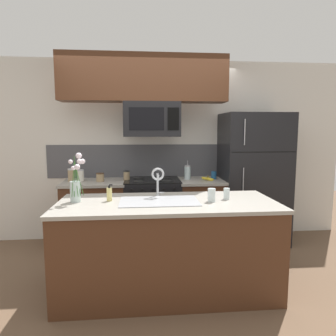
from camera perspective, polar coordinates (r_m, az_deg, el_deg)
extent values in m
plane|color=brown|center=(3.56, -2.35, -19.45)|extent=(10.00, 10.00, 0.00)
cube|color=silver|center=(4.49, 0.58, 3.39)|extent=(5.20, 0.10, 2.60)
cube|color=#4C4C51|center=(4.43, -3.21, 1.38)|extent=(3.00, 0.01, 0.48)
cube|color=#4C2B19|center=(4.29, -13.67, -8.71)|extent=(0.81, 0.62, 0.88)
cube|color=#9E998E|center=(4.19, -13.86, -2.71)|extent=(0.84, 0.65, 0.03)
cube|color=#4C2B19|center=(4.32, 6.21, -8.42)|extent=(0.61, 0.62, 0.88)
cube|color=#9E998E|center=(4.23, 6.29, -2.46)|extent=(0.64, 0.65, 0.03)
cube|color=black|center=(4.24, -2.99, -8.45)|extent=(0.76, 0.62, 0.91)
cube|color=black|center=(4.14, -3.04, -2.30)|extent=(0.76, 0.62, 0.01)
cylinder|color=black|center=(4.00, -5.57, -2.50)|extent=(0.15, 0.15, 0.01)
cylinder|color=black|center=(4.02, -0.36, -2.44)|extent=(0.15, 0.15, 0.01)
cylinder|color=black|center=(4.27, -5.55, -1.89)|extent=(0.15, 0.15, 0.01)
cylinder|color=black|center=(4.28, -0.67, -1.83)|extent=(0.15, 0.15, 0.01)
cylinder|color=black|center=(3.83, -6.94, -4.11)|extent=(0.03, 0.02, 0.03)
cylinder|color=black|center=(3.83, -4.89, -4.09)|extent=(0.03, 0.02, 0.03)
cylinder|color=black|center=(3.83, -2.84, -4.06)|extent=(0.03, 0.02, 0.03)
cylinder|color=black|center=(3.84, -0.80, -4.03)|extent=(0.03, 0.02, 0.03)
cylinder|color=black|center=(3.86, 1.23, -3.99)|extent=(0.03, 0.02, 0.03)
cube|color=black|center=(4.07, -3.10, 9.21)|extent=(0.74, 0.40, 0.45)
cube|color=black|center=(3.86, -4.11, 9.31)|extent=(0.45, 0.00, 0.29)
cube|color=black|center=(3.89, 1.02, 9.32)|extent=(0.15, 0.00, 0.29)
cube|color=#4C2B19|center=(4.09, -4.63, 16.62)|extent=(2.18, 0.34, 0.60)
cube|color=black|center=(4.45, 15.80, -1.90)|extent=(0.90, 0.72, 1.83)
cube|color=black|center=(4.07, 17.81, 2.92)|extent=(0.86, 0.00, 0.01)
cylinder|color=#99999E|center=(3.95, 14.42, 6.64)|extent=(0.01, 0.01, 0.33)
cylinder|color=#99999E|center=(4.04, 14.06, -4.87)|extent=(0.01, 0.01, 0.70)
cylinder|color=#997F5B|center=(4.24, -17.98, -1.41)|extent=(0.08, 0.08, 0.16)
cylinder|color=#B2B2B7|center=(4.23, -18.03, -0.23)|extent=(0.08, 0.08, 0.02)
cylinder|color=silver|center=(4.24, -16.31, -1.46)|extent=(0.09, 0.09, 0.14)
cylinder|color=#B2B2B7|center=(4.23, -16.35, -0.40)|extent=(0.09, 0.09, 0.02)
cylinder|color=#997F5B|center=(4.15, -12.79, -1.80)|extent=(0.11, 0.11, 0.10)
cylinder|color=#4C331E|center=(4.14, -12.81, -1.02)|extent=(0.10, 0.10, 0.01)
cylinder|color=#997F5B|center=(4.16, -7.89, -1.55)|extent=(0.08, 0.08, 0.12)
cylinder|color=black|center=(4.15, -7.91, -0.62)|extent=(0.08, 0.08, 0.01)
ellipsoid|color=yellow|center=(4.17, 7.48, -2.06)|extent=(0.17, 0.12, 0.07)
ellipsoid|color=yellow|center=(4.19, 7.51, -2.02)|extent=(0.18, 0.08, 0.07)
ellipsoid|color=yellow|center=(4.17, 7.62, -2.06)|extent=(0.17, 0.04, 0.05)
ellipsoid|color=yellow|center=(4.19, 7.68, -2.02)|extent=(0.18, 0.09, 0.07)
ellipsoid|color=yellow|center=(4.17, 7.78, -2.05)|extent=(0.17, 0.12, 0.07)
cylinder|color=brown|center=(4.17, 7.61, -1.65)|extent=(0.02, 0.02, 0.03)
cylinder|color=silver|center=(4.24, 3.73, -0.94)|extent=(0.09, 0.09, 0.18)
cylinder|color=#A3A3AA|center=(4.22, 3.74, 0.40)|extent=(0.08, 0.08, 0.02)
cylinder|color=#A3A3AA|center=(4.22, 3.74, 0.88)|extent=(0.01, 0.01, 0.05)
sphere|color=#A3A3AA|center=(4.22, 3.75, 1.32)|extent=(0.02, 0.02, 0.02)
cylinder|color=#1E5184|center=(4.31, 8.72, -1.35)|extent=(0.08, 0.08, 0.11)
cube|color=#4C2B19|center=(3.07, -0.11, -15.00)|extent=(2.09, 0.85, 0.88)
cube|color=#9E998E|center=(2.93, -0.11, -6.72)|extent=(2.12, 0.88, 0.03)
cube|color=#ADAFB5|center=(2.92, -1.69, -6.35)|extent=(0.76, 0.44, 0.01)
cube|color=#ADAFB5|center=(2.93, -5.13, -7.90)|extent=(0.30, 0.33, 0.15)
cube|color=#ADAFB5|center=(2.95, 1.73, -7.76)|extent=(0.30, 0.33, 0.15)
cylinder|color=#B7BABF|center=(3.17, -1.98, -5.15)|extent=(0.04, 0.04, 0.02)
cylinder|color=#B7BABF|center=(3.15, -1.99, -3.01)|extent=(0.02, 0.02, 0.22)
torus|color=#B7BABF|center=(3.07, -1.94, -1.17)|extent=(0.13, 0.02, 0.13)
cylinder|color=#B7BABF|center=(3.02, -1.88, -1.89)|extent=(0.02, 0.02, 0.06)
cube|color=#B7BABF|center=(3.17, -1.35, -4.69)|extent=(0.07, 0.01, 0.01)
cylinder|color=#DBCC75|center=(2.99, -11.11, -4.96)|extent=(0.05, 0.05, 0.13)
cylinder|color=black|center=(2.97, -11.15, -3.51)|extent=(0.02, 0.02, 0.02)
cube|color=black|center=(2.97, -10.85, -3.17)|extent=(0.03, 0.01, 0.01)
cylinder|color=silver|center=(2.93, 8.30, -5.13)|extent=(0.07, 0.07, 0.13)
cylinder|color=silver|center=(3.07, 11.09, -4.82)|extent=(0.06, 0.06, 0.11)
cylinder|color=silver|center=(3.02, -17.24, -4.32)|extent=(0.10, 0.10, 0.20)
cylinder|color=silver|center=(3.04, -17.20, -5.51)|extent=(0.09, 0.09, 0.06)
cylinder|color=#386B2D|center=(2.99, -16.60, -1.97)|extent=(0.08, 0.02, 0.33)
sphere|color=silver|center=(2.96, -15.98, 1.21)|extent=(0.05, 0.05, 0.05)
cylinder|color=#386B2D|center=(2.97, -17.07, -2.49)|extent=(0.04, 0.07, 0.28)
sphere|color=silver|center=(2.92, -16.92, 0.19)|extent=(0.05, 0.05, 0.05)
cylinder|color=#386B2D|center=(2.99, -16.86, -1.99)|extent=(0.06, 0.03, 0.33)
sphere|color=silver|center=(2.95, -16.50, 1.17)|extent=(0.05, 0.05, 0.05)
cylinder|color=#386B2D|center=(3.01, -16.93, -1.42)|extent=(0.04, 0.05, 0.38)
sphere|color=silver|center=(3.01, -16.64, 2.25)|extent=(0.06, 0.06, 0.06)
cylinder|color=#386B2D|center=(2.98, -17.41, -2.58)|extent=(0.01, 0.06, 0.27)
sphere|color=silver|center=(2.93, -17.62, -0.02)|extent=(0.04, 0.04, 0.04)
cylinder|color=#386B2D|center=(2.97, -17.65, -2.02)|extent=(0.02, 0.08, 0.33)
sphere|color=silver|center=(2.91, -18.09, 1.15)|extent=(0.04, 0.04, 0.04)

